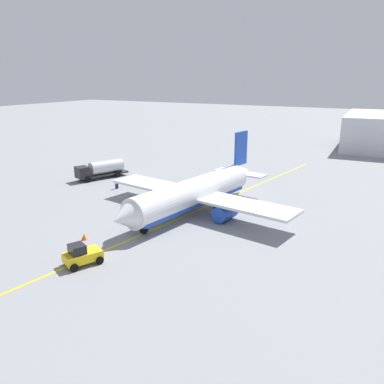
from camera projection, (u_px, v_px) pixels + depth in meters
The scene contains 8 objects.
ground_plane at pixel (192, 213), 53.63m from camera, with size 400.00×400.00×0.00m, color gray.
airplane at pixel (194, 193), 53.21m from camera, with size 29.19×29.17×9.80m.
fuel_tanker at pixel (101, 169), 71.53m from camera, with size 9.77×5.92×3.15m.
pushback_tug at pixel (82, 255), 38.75m from camera, with size 4.11×3.50×2.20m.
refueling_worker at pixel (117, 184), 65.10m from camera, with size 0.58×0.45×1.71m.
safety_cone_nose at pixel (84, 237), 44.78m from camera, with size 0.65×0.65×0.73m, color #F2590F.
distant_hangar at pixel (383, 131), 101.59m from camera, with size 30.24×19.33×8.70m.
taxi_line_marking at pixel (192, 213), 53.63m from camera, with size 80.40×0.30×0.01m, color yellow.
Camera 1 is at (44.48, 24.17, 17.94)m, focal length 36.77 mm.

